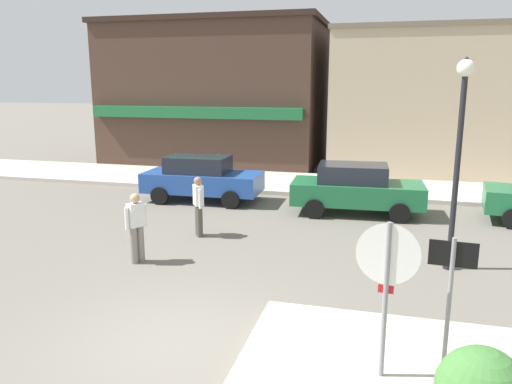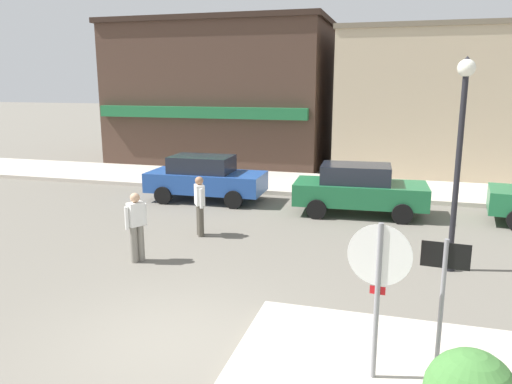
# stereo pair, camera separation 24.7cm
# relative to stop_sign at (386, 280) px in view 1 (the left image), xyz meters

# --- Properties ---
(ground_plane) EXTENTS (160.00, 160.00, 0.00)m
(ground_plane) POSITION_rel_stop_sign_xyz_m (-3.08, 0.29, -1.52)
(ground_plane) COLOR #6B665B
(kerb_far) EXTENTS (80.00, 4.00, 0.15)m
(kerb_far) POSITION_rel_stop_sign_xyz_m (-3.08, 13.00, -1.44)
(kerb_far) COLOR beige
(kerb_far) RESTS_ON ground
(stop_sign) EXTENTS (0.82, 0.09, 2.30)m
(stop_sign) POSITION_rel_stop_sign_xyz_m (0.00, 0.00, 0.00)
(stop_sign) COLOR gray
(stop_sign) RESTS_ON ground
(one_way_sign) EXTENTS (0.60, 0.07, 2.10)m
(one_way_sign) POSITION_rel_stop_sign_xyz_m (0.81, 0.19, -0.19)
(one_way_sign) COLOR gray
(one_way_sign) RESTS_ON ground
(lamp_post) EXTENTS (0.36, 0.36, 4.54)m
(lamp_post) POSITION_rel_stop_sign_xyz_m (1.38, 4.85, 1.44)
(lamp_post) COLOR black
(lamp_post) RESTS_ON ground
(parked_car_nearest) EXTENTS (4.04, 1.95, 1.56)m
(parked_car_nearest) POSITION_rel_stop_sign_xyz_m (-6.18, 9.54, -0.71)
(parked_car_nearest) COLOR #234C9E
(parked_car_nearest) RESTS_ON ground
(parked_car_second) EXTENTS (4.08, 2.04, 1.56)m
(parked_car_second) POSITION_rel_stop_sign_xyz_m (-0.93, 9.12, -0.71)
(parked_car_second) COLOR #1E6B3D
(parked_car_second) RESTS_ON ground
(pedestrian_crossing_near) EXTENTS (0.38, 0.51, 1.61)m
(pedestrian_crossing_near) POSITION_rel_stop_sign_xyz_m (-4.82, 5.71, -0.65)
(pedestrian_crossing_near) COLOR #4C473D
(pedestrian_crossing_near) RESTS_ON ground
(pedestrian_crossing_far) EXTENTS (0.37, 0.52, 1.61)m
(pedestrian_crossing_far) POSITION_rel_stop_sign_xyz_m (-5.45, 3.47, -0.65)
(pedestrian_crossing_far) COLOR gray
(pedestrian_crossing_far) RESTS_ON ground
(building_corner_shop) EXTENTS (10.72, 9.19, 6.95)m
(building_corner_shop) POSITION_rel_stop_sign_xyz_m (-8.52, 19.34, 1.96)
(building_corner_shop) COLOR #473328
(building_corner_shop) RESTS_ON ground
(building_storefront_left_near) EXTENTS (8.05, 6.95, 6.32)m
(building_storefront_left_near) POSITION_rel_stop_sign_xyz_m (1.43, 18.04, 1.65)
(building_storefront_left_near) COLOR tan
(building_storefront_left_near) RESTS_ON ground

